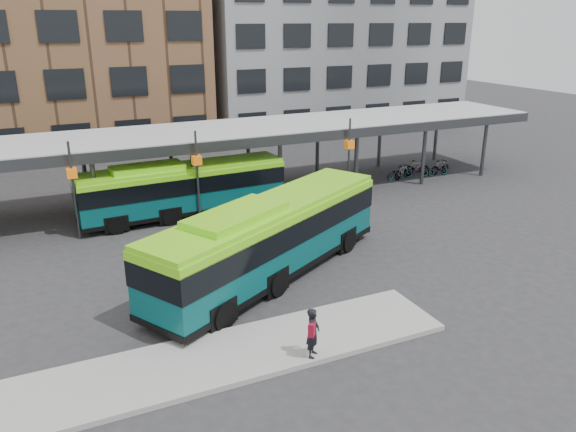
% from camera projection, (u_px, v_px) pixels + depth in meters
% --- Properties ---
extents(ground, '(120.00, 120.00, 0.00)m').
position_uv_depth(ground, '(341.00, 285.00, 22.53)').
color(ground, '#28282B').
rests_on(ground, ground).
extents(boarding_island, '(14.00, 3.00, 0.18)m').
position_uv_depth(boarding_island, '(237.00, 354.00, 17.76)').
color(boarding_island, gray).
rests_on(boarding_island, ground).
extents(canopy, '(40.00, 6.53, 4.80)m').
position_uv_depth(canopy, '(230.00, 133.00, 32.22)').
color(canopy, '#999B9E').
rests_on(canopy, ground).
extents(building_brick, '(26.00, 14.00, 22.00)m').
position_uv_depth(building_brick, '(18.00, 6.00, 42.31)').
color(building_brick, brown).
rests_on(building_brick, ground).
extents(building_grey, '(24.00, 14.00, 20.00)m').
position_uv_depth(building_grey, '(322.00, 20.00, 52.92)').
color(building_grey, slate).
rests_on(building_grey, ground).
extents(bus_front, '(12.13, 8.42, 3.43)m').
position_uv_depth(bus_front, '(270.00, 236.00, 22.70)').
color(bus_front, '#06484B').
rests_on(bus_front, ground).
extents(bus_rear, '(11.12, 2.96, 3.03)m').
position_uv_depth(bus_rear, '(182.00, 188.00, 29.96)').
color(bus_rear, '#06484B').
rests_on(bus_rear, ground).
extents(pedestrian, '(0.69, 0.71, 1.64)m').
position_uv_depth(pedestrian, '(313.00, 332.00, 17.23)').
color(pedestrian, black).
rests_on(pedestrian, boarding_island).
extents(bike_rack, '(5.27, 1.47, 1.07)m').
position_uv_depth(bike_rack, '(419.00, 170.00, 37.76)').
color(bike_rack, slate).
rests_on(bike_rack, ground).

